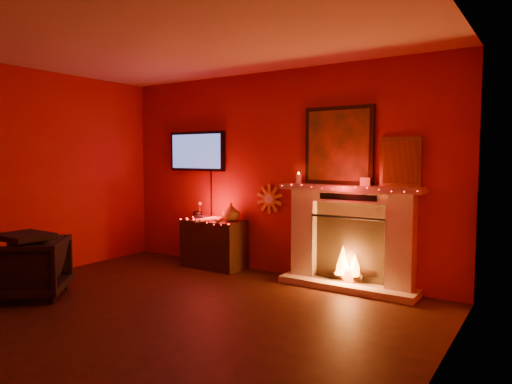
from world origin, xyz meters
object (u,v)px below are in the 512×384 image
(tv, at_px, (197,151))
(armchair, at_px, (30,268))
(console_table, at_px, (214,241))
(sunburst_clock, at_px, (269,199))
(fireplace, at_px, (350,228))

(tv, xyz_separation_m, armchair, (-0.38, -2.41, -1.31))
(console_table, relative_size, armchair, 1.27)
(sunburst_clock, bearing_deg, fireplace, -4.37)
(fireplace, height_order, tv, fireplace)
(fireplace, height_order, armchair, fireplace)
(fireplace, bearing_deg, sunburst_clock, 175.63)
(fireplace, xyz_separation_m, sunburst_clock, (-1.19, 0.09, 0.28))
(console_table, bearing_deg, fireplace, 3.68)
(fireplace, height_order, sunburst_clock, fireplace)
(sunburst_clock, bearing_deg, console_table, -164.37)
(fireplace, xyz_separation_m, tv, (-2.44, 0.06, 0.92))
(tv, height_order, sunburst_clock, tv)
(fireplace, distance_m, console_table, 2.00)
(fireplace, bearing_deg, console_table, -176.32)
(sunburst_clock, bearing_deg, armchair, -123.71)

